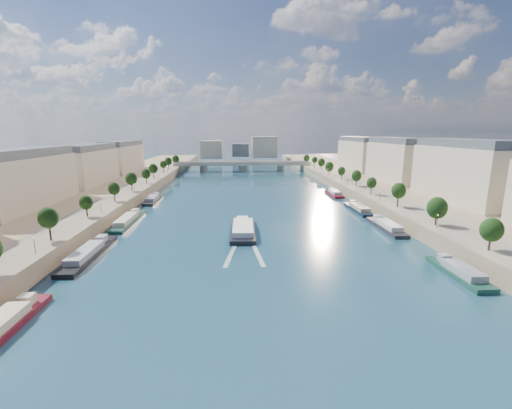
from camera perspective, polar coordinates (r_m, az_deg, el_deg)
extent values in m
plane|color=#0D2E3C|center=(151.66, -1.10, -0.39)|extent=(700.00, 700.00, 0.00)
cube|color=#9E8460|center=(164.74, -27.00, 0.17)|extent=(44.00, 520.00, 5.00)
cube|color=#9E8460|center=(170.03, 23.92, 0.79)|extent=(44.00, 520.00, 5.00)
cube|color=gray|center=(158.87, -22.12, 1.15)|extent=(14.00, 520.00, 0.10)
cube|color=gray|center=(163.22, 19.32, 1.63)|extent=(14.00, 520.00, 0.10)
cylinder|color=#382B1E|center=(105.59, -31.01, -3.92)|extent=(0.50, 0.50, 3.82)
ellipsoid|color=black|center=(104.76, -31.22, -2.03)|extent=(4.80, 4.80, 5.52)
cylinder|color=#382B1E|center=(126.65, -26.11, -0.97)|extent=(0.50, 0.50, 3.82)
ellipsoid|color=black|center=(125.95, -26.27, 0.62)|extent=(4.80, 4.80, 5.52)
cylinder|color=#382B1E|center=(148.60, -22.65, 1.12)|extent=(0.50, 0.50, 3.82)
ellipsoid|color=black|center=(148.01, -22.76, 2.49)|extent=(4.80, 4.80, 5.52)
cylinder|color=#382B1E|center=(171.10, -20.08, 2.67)|extent=(0.50, 0.50, 3.82)
ellipsoid|color=black|center=(170.59, -20.17, 3.86)|extent=(4.80, 4.80, 5.52)
cylinder|color=#382B1E|center=(193.96, -18.11, 3.85)|extent=(0.50, 0.50, 3.82)
ellipsoid|color=black|center=(193.51, -18.18, 4.91)|extent=(4.80, 4.80, 5.52)
cylinder|color=#382B1E|center=(217.07, -16.55, 4.78)|extent=(0.50, 0.50, 3.82)
ellipsoid|color=black|center=(216.67, -16.61, 5.72)|extent=(4.80, 4.80, 5.52)
cylinder|color=#382B1E|center=(240.36, -15.29, 5.53)|extent=(0.50, 0.50, 3.82)
ellipsoid|color=black|center=(239.99, -15.34, 6.38)|extent=(4.80, 4.80, 5.52)
cylinder|color=#382B1E|center=(263.77, -14.25, 6.14)|extent=(0.50, 0.50, 3.82)
ellipsoid|color=black|center=(263.44, -14.29, 6.92)|extent=(4.80, 4.80, 5.52)
cylinder|color=#382B1E|center=(287.28, -13.38, 6.65)|extent=(0.50, 0.50, 3.82)
ellipsoid|color=black|center=(286.97, -13.41, 7.37)|extent=(4.80, 4.80, 5.52)
cylinder|color=#382B1E|center=(99.40, 34.81, -5.29)|extent=(0.50, 0.50, 3.82)
ellipsoid|color=black|center=(98.52, 35.07, -3.29)|extent=(4.80, 4.80, 5.52)
cylinder|color=#382B1E|center=(118.33, 27.73, -1.99)|extent=(0.50, 0.50, 3.82)
ellipsoid|color=black|center=(117.59, 27.91, -0.29)|extent=(4.80, 4.80, 5.52)
cylinder|color=#382B1E|center=(138.84, 22.69, 0.40)|extent=(0.50, 0.50, 3.82)
ellipsoid|color=black|center=(138.21, 22.82, 1.85)|extent=(4.80, 4.80, 5.52)
cylinder|color=#382B1E|center=(160.32, 18.98, 2.15)|extent=(0.50, 0.50, 3.82)
ellipsoid|color=black|center=(159.78, 19.06, 3.42)|extent=(4.80, 4.80, 5.52)
cylinder|color=#382B1E|center=(182.43, 16.14, 3.48)|extent=(0.50, 0.50, 3.82)
ellipsoid|color=black|center=(181.95, 16.21, 4.60)|extent=(4.80, 4.80, 5.52)
cylinder|color=#382B1E|center=(204.97, 13.92, 4.52)|extent=(0.50, 0.50, 3.82)
ellipsoid|color=black|center=(204.54, 13.97, 5.52)|extent=(4.80, 4.80, 5.52)
cylinder|color=#382B1E|center=(227.80, 12.14, 5.34)|extent=(0.50, 0.50, 3.82)
ellipsoid|color=black|center=(227.42, 12.18, 6.24)|extent=(4.80, 4.80, 5.52)
cylinder|color=#382B1E|center=(250.86, 10.68, 6.01)|extent=(0.50, 0.50, 3.82)
ellipsoid|color=black|center=(250.51, 10.71, 6.83)|extent=(4.80, 4.80, 5.52)
cylinder|color=#382B1E|center=(274.07, 9.46, 6.57)|extent=(0.50, 0.50, 3.82)
ellipsoid|color=black|center=(273.75, 9.49, 7.31)|extent=(4.80, 4.80, 5.52)
cylinder|color=#382B1E|center=(297.41, 8.43, 7.03)|extent=(0.50, 0.50, 3.82)
ellipsoid|color=black|center=(297.12, 8.45, 7.72)|extent=(4.80, 4.80, 5.52)
cylinder|color=black|center=(94.30, -32.96, -5.86)|extent=(0.14, 0.14, 4.00)
sphere|color=#FFE5B2|center=(93.74, -33.11, -4.63)|extent=(0.36, 0.36, 0.36)
cylinder|color=black|center=(129.32, -24.43, -0.53)|extent=(0.14, 0.14, 4.00)
sphere|color=#FFE5B2|center=(128.91, -24.51, 0.38)|extent=(0.36, 0.36, 0.36)
cylinder|color=black|center=(166.60, -19.64, 2.49)|extent=(0.14, 0.14, 4.00)
sphere|color=#FFE5B2|center=(166.28, -19.69, 3.21)|extent=(0.36, 0.36, 0.36)
cylinder|color=black|center=(204.90, -16.61, 4.39)|extent=(0.14, 0.14, 4.00)
sphere|color=#FFE5B2|center=(204.65, -16.64, 4.97)|extent=(0.36, 0.36, 0.36)
cylinder|color=black|center=(243.75, -14.53, 5.68)|extent=(0.14, 0.14, 4.00)
sphere|color=#FFE5B2|center=(243.54, -14.55, 6.17)|extent=(0.36, 0.36, 0.36)
cylinder|color=black|center=(112.89, 27.94, -2.59)|extent=(0.14, 0.14, 4.00)
sphere|color=#FFE5B2|center=(112.43, 28.05, -1.56)|extent=(0.36, 0.36, 0.36)
cylinder|color=black|center=(147.57, 19.97, 1.30)|extent=(0.14, 0.14, 4.00)
sphere|color=#FFE5B2|center=(147.21, 20.03, 2.10)|extent=(0.36, 0.36, 0.36)
cylinder|color=black|center=(184.41, 15.10, 3.66)|extent=(0.14, 0.14, 4.00)
sphere|color=#FFE5B2|center=(184.12, 15.14, 4.31)|extent=(0.36, 0.36, 0.36)
cylinder|color=black|center=(222.34, 11.86, 5.22)|extent=(0.14, 0.14, 4.00)
sphere|color=#FFE5B2|center=(222.11, 11.88, 5.75)|extent=(0.36, 0.36, 0.36)
cylinder|color=black|center=(260.90, 9.56, 6.30)|extent=(0.14, 0.14, 4.00)
sphere|color=#FFE5B2|center=(260.70, 9.57, 6.76)|extent=(0.36, 0.36, 0.36)
cube|color=beige|center=(153.86, -34.37, 3.34)|extent=(16.00, 52.00, 20.00)
cube|color=#474C54|center=(152.94, -34.90, 7.62)|extent=(14.72, 50.44, 3.20)
cube|color=beige|center=(205.48, -26.21, 5.92)|extent=(16.00, 52.00, 20.00)
cube|color=#474C54|center=(204.78, -26.52, 9.14)|extent=(14.72, 50.44, 3.20)
cube|color=beige|center=(259.80, -21.36, 7.39)|extent=(16.00, 52.00, 20.00)
cube|color=#474C54|center=(259.25, -21.56, 9.94)|extent=(14.72, 50.44, 3.20)
cube|color=beige|center=(160.51, 31.20, 3.98)|extent=(16.00, 52.00, 20.00)
cube|color=#474C54|center=(159.62, 31.67, 8.10)|extent=(14.72, 50.44, 3.20)
cube|color=beige|center=(210.50, 22.31, 6.38)|extent=(16.00, 52.00, 20.00)
cube|color=#474C54|center=(209.82, 22.57, 9.53)|extent=(14.72, 50.44, 3.20)
cube|color=beige|center=(263.79, 16.87, 7.76)|extent=(16.00, 52.00, 20.00)
cube|color=#474C54|center=(263.25, 17.03, 10.28)|extent=(14.72, 50.44, 3.20)
cube|color=beige|center=(359.18, -7.41, 9.06)|extent=(22.00, 18.00, 18.00)
cube|color=beige|center=(369.59, 1.35, 9.56)|extent=(26.00, 20.00, 22.00)
cube|color=#474C54|center=(383.51, -2.62, 9.04)|extent=(18.00, 16.00, 14.00)
cube|color=#C1B79E|center=(285.77, -2.28, 6.80)|extent=(112.00, 11.00, 2.20)
cube|color=#C1B79E|center=(280.65, -2.26, 7.01)|extent=(112.00, 0.80, 0.90)
cube|color=#C1B79E|center=(290.61, -2.30, 7.19)|extent=(112.00, 0.80, 0.90)
cylinder|color=#C1B79E|center=(287.24, -8.70, 5.96)|extent=(6.40, 6.40, 5.00)
cylinder|color=#C1B79E|center=(286.14, -2.27, 6.06)|extent=(6.40, 6.40, 5.00)
cylinder|color=#C1B79E|center=(288.60, 4.13, 6.10)|extent=(6.40, 6.40, 5.00)
cube|color=#C1B79E|center=(289.72, -12.66, 5.86)|extent=(6.00, 12.00, 5.00)
cube|color=#C1B79E|center=(291.92, 8.04, 6.08)|extent=(6.00, 12.00, 5.00)
cube|color=black|center=(114.07, -2.20, -4.45)|extent=(8.61, 27.75, 1.97)
cube|color=white|center=(111.43, -2.18, -3.85)|extent=(6.93, 18.07, 1.77)
cube|color=white|center=(121.52, -2.30, -2.48)|extent=(4.02, 3.41, 1.80)
cube|color=silver|center=(98.00, -3.85, -7.52)|extent=(5.05, 25.89, 0.04)
cube|color=silver|center=(98.16, -0.08, -7.46)|extent=(3.67, 26.00, 0.04)
cube|color=maroon|center=(75.43, -36.06, -16.03)|extent=(5.00, 19.89, 1.80)
cube|color=beige|center=(73.53, -36.91, -15.38)|extent=(4.10, 10.94, 1.60)
cube|color=beige|center=(79.19, -33.90, -13.00)|extent=(2.50, 2.39, 1.80)
cube|color=black|center=(103.06, -25.99, -7.61)|extent=(5.00, 29.57, 1.80)
cube|color=#A5A8B1|center=(100.47, -26.58, -7.14)|extent=(4.10, 16.27, 1.60)
cube|color=#A5A8B1|center=(110.33, -24.35, -5.21)|extent=(2.50, 3.55, 1.80)
cube|color=#1B4436|center=(134.03, -20.49, -2.73)|extent=(5.00, 30.27, 1.80)
cube|color=beige|center=(131.38, -20.85, -2.28)|extent=(4.10, 16.65, 1.60)
cube|color=beige|center=(142.06, -19.50, -1.09)|extent=(2.50, 3.63, 1.80)
cube|color=#28282A|center=(170.90, -16.76, 0.63)|extent=(5.00, 23.46, 1.80)
cube|color=gray|center=(168.79, -16.93, 1.07)|extent=(4.10, 12.90, 1.60)
cube|color=gray|center=(177.31, -16.28, 1.66)|extent=(2.50, 2.82, 1.80)
cube|color=#1C4638|center=(93.94, 30.66, -9.99)|extent=(5.00, 19.47, 1.80)
cube|color=#94959C|center=(92.18, 31.32, -9.34)|extent=(4.10, 10.71, 1.60)
cube|color=#94959C|center=(97.87, 28.88, -7.81)|extent=(2.50, 2.34, 1.80)
cube|color=#262528|center=(126.06, 20.86, -3.68)|extent=(5.00, 23.63, 1.80)
cube|color=silver|center=(123.98, 21.27, -3.15)|extent=(4.10, 13.00, 1.60)
cube|color=silver|center=(131.87, 19.67, -2.10)|extent=(2.50, 2.84, 1.80)
cube|color=#162130|center=(150.39, 16.67, -0.90)|extent=(5.00, 23.83, 1.80)
cube|color=#C4B993|center=(148.29, 16.96, -0.42)|extent=(4.10, 13.11, 1.60)
cube|color=#C4B993|center=(156.59, 15.82, 0.34)|extent=(2.50, 2.86, 1.80)
cube|color=maroon|center=(183.55, 12.90, 1.61)|extent=(5.00, 19.57, 1.80)
cube|color=silver|center=(181.78, 13.06, 2.05)|extent=(4.10, 10.76, 1.60)
cube|color=silver|center=(188.79, 12.43, 2.48)|extent=(2.50, 2.35, 1.80)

